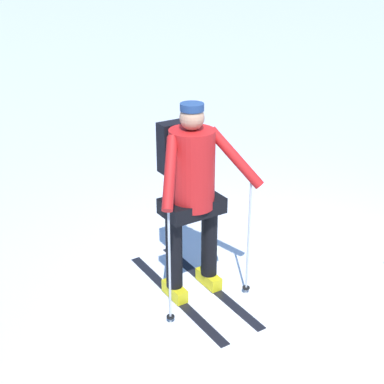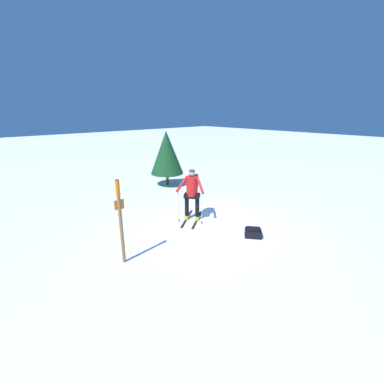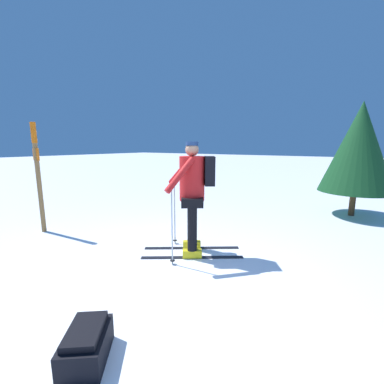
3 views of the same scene
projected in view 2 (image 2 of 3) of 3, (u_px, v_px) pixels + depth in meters
ground_plane at (208, 224)px, 8.82m from camera, size 80.00×80.00×0.00m
skier at (192, 191)px, 8.91m from camera, size 1.59×1.32×1.81m
dropped_backpack at (253, 233)px, 7.89m from camera, size 0.57×0.60×0.30m
trail_marker at (120, 216)px, 6.24m from camera, size 0.24×0.10×2.19m
pine_tree at (167, 153)px, 12.95m from camera, size 1.67×1.67×2.78m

